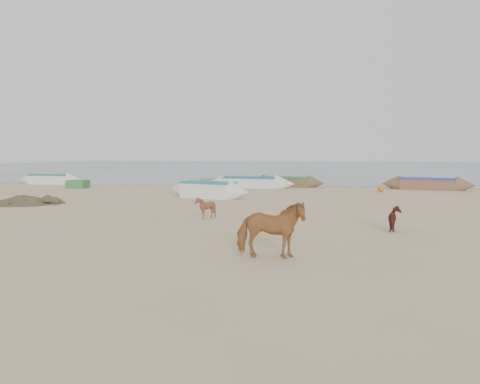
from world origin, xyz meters
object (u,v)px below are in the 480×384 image
Objects in this scene: cow_adult at (270,230)px; calf_front at (205,208)px; near_canoe at (208,190)px; calf_right at (396,219)px.

calf_front is (-3.34, 6.71, -0.28)m from cow_adult.
cow_adult is at bearing 17.45° from calf_front.
cow_adult is 7.50m from calf_front.
near_canoe is at bearing 15.80° from cow_adult.
near_canoe is at bearing -175.85° from calf_front.
cow_adult is 0.31× the size of near_canoe.
near_canoe is at bearing 24.29° from calf_right.
calf_front is at bearing -57.01° from near_canoe.
calf_right is at bearing 66.21° from calf_front.
calf_front is 7.33m from calf_right.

